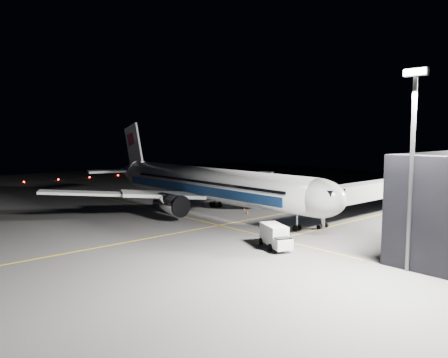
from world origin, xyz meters
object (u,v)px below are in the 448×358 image
object	(u,v)px
safety_cone_c	(244,208)
service_truck	(276,236)
airliner	(204,183)
baggage_tug	(257,193)
jet_bridge	(372,190)
safety_cone_b	(247,212)
safety_cone_a	(205,204)
floodlight_mast_south	(412,152)

from	to	relation	value
safety_cone_c	service_truck	bearing A→B (deg)	-35.99
airliner	baggage_tug	bearing A→B (deg)	106.50
service_truck	baggage_tug	xyz separation A→B (m)	(-31.81, 29.27, -0.63)
jet_bridge	baggage_tug	distance (m)	29.20
jet_bridge	service_truck	distance (m)	27.93
safety_cone_b	safety_cone_c	world-z (taller)	safety_cone_b
airliner	safety_cone_a	distance (m)	7.91
baggage_tug	floodlight_mast_south	bearing A→B (deg)	-34.93
floodlight_mast_south	safety_cone_c	distance (m)	41.58
floodlight_mast_south	safety_cone_b	distance (m)	37.44
baggage_tug	safety_cone_b	size ratio (longest dim) A/B	4.61
safety_cone_b	airliner	bearing A→B (deg)	-150.52
jet_bridge	safety_cone_a	size ratio (longest dim) A/B	58.31
service_truck	baggage_tug	world-z (taller)	service_truck
floodlight_mast_south	service_truck	bearing A→B (deg)	-166.82
airliner	service_truck	size ratio (longest dim) A/B	10.23
service_truck	safety_cone_b	size ratio (longest dim) A/B	9.47
airliner	safety_cone_a	size ratio (longest dim) A/B	104.21
airliner	safety_cone_b	bearing A→B (deg)	29.48
jet_bridge	safety_cone_a	xyz separation A→B (m)	(-27.86, -14.06, -4.29)
jet_bridge	safety_cone_c	world-z (taller)	jet_bridge
airliner	safety_cone_c	world-z (taller)	airliner
service_truck	safety_cone_c	world-z (taller)	service_truck
airliner	safety_cone_b	distance (m)	9.46
jet_bridge	safety_cone_a	bearing A→B (deg)	-153.23
floodlight_mast_south	safety_cone_b	xyz separation A→B (m)	(-34.00, 10.01, -12.05)
airliner	baggage_tug	distance (m)	21.00
jet_bridge	safety_cone_b	bearing A→B (deg)	-138.70
safety_cone_b	safety_cone_a	bearing A→B (deg)	180.00
airliner	floodlight_mast_south	bearing A→B (deg)	-8.33
service_truck	jet_bridge	bearing A→B (deg)	120.14
safety_cone_a	floodlight_mast_south	bearing A→B (deg)	-12.32
safety_cone_c	floodlight_mast_south	bearing A→B (deg)	-18.83
jet_bridge	safety_cone_c	distance (m)	23.04
floodlight_mast_south	service_truck	world-z (taller)	floodlight_mast_south
baggage_tug	safety_cone_a	xyz separation A→B (m)	(1.06, -15.72, -0.61)
baggage_tug	safety_cone_b	bearing A→B (deg)	-56.77
service_truck	baggage_tug	distance (m)	43.24
floodlight_mast_south	jet_bridge	bearing A→B (deg)	126.79
service_truck	baggage_tug	size ratio (longest dim) A/B	2.05
safety_cone_a	safety_cone_b	world-z (taller)	safety_cone_b
baggage_tug	service_truck	bearing A→B (deg)	-48.81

